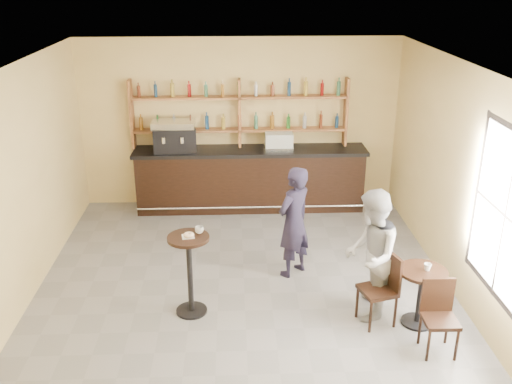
{
  "coord_description": "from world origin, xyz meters",
  "views": [
    {
      "loc": [
        -0.13,
        -7.07,
        4.38
      ],
      "look_at": [
        0.2,
        0.8,
        1.25
      ],
      "focal_mm": 40.0,
      "sensor_mm": 36.0,
      "label": 1
    }
  ],
  "objects_px": {
    "chair_west": "(377,290)",
    "chair_south": "(440,320)",
    "bar_counter": "(250,179)",
    "espresso_machine": "(174,136)",
    "pedestal_table": "(190,275)",
    "patron_second": "(371,255)",
    "pastry_case": "(279,141)",
    "man_main": "(294,222)",
    "cafe_table": "(420,297)"
  },
  "relations": [
    {
      "from": "bar_counter",
      "to": "chair_south",
      "type": "distance_m",
      "value": 5.04
    },
    {
      "from": "bar_counter",
      "to": "espresso_machine",
      "type": "distance_m",
      "value": 1.65
    },
    {
      "from": "man_main",
      "to": "patron_second",
      "type": "bearing_deg",
      "value": 84.7
    },
    {
      "from": "chair_south",
      "to": "patron_second",
      "type": "distance_m",
      "value": 1.17
    },
    {
      "from": "man_main",
      "to": "chair_west",
      "type": "distance_m",
      "value": 1.68
    },
    {
      "from": "chair_west",
      "to": "chair_south",
      "type": "relative_size",
      "value": 1.06
    },
    {
      "from": "man_main",
      "to": "cafe_table",
      "type": "relative_size",
      "value": 2.17
    },
    {
      "from": "pedestal_table",
      "to": "cafe_table",
      "type": "xyz_separation_m",
      "value": [
        2.98,
        -0.39,
        -0.17
      ]
    },
    {
      "from": "pastry_case",
      "to": "bar_counter",
      "type": "bearing_deg",
      "value": -179.32
    },
    {
      "from": "bar_counter",
      "to": "man_main",
      "type": "distance_m",
      "value": 2.66
    },
    {
      "from": "pedestal_table",
      "to": "chair_west",
      "type": "bearing_deg",
      "value": -8.0
    },
    {
      "from": "bar_counter",
      "to": "pastry_case",
      "type": "xyz_separation_m",
      "value": [
        0.54,
        0.0,
        0.75
      ]
    },
    {
      "from": "pedestal_table",
      "to": "bar_counter",
      "type": "bearing_deg",
      "value": 75.62
    },
    {
      "from": "cafe_table",
      "to": "patron_second",
      "type": "bearing_deg",
      "value": 157.14
    },
    {
      "from": "bar_counter",
      "to": "patron_second",
      "type": "bearing_deg",
      "value": -68.68
    },
    {
      "from": "espresso_machine",
      "to": "patron_second",
      "type": "relative_size",
      "value": 0.44
    },
    {
      "from": "man_main",
      "to": "chair_west",
      "type": "bearing_deg",
      "value": 82.04
    },
    {
      "from": "bar_counter",
      "to": "pastry_case",
      "type": "distance_m",
      "value": 0.92
    },
    {
      "from": "cafe_table",
      "to": "patron_second",
      "type": "height_order",
      "value": "patron_second"
    },
    {
      "from": "chair_west",
      "to": "pastry_case",
      "type": "bearing_deg",
      "value": 177.94
    },
    {
      "from": "pastry_case",
      "to": "patron_second",
      "type": "distance_m",
      "value": 3.85
    },
    {
      "from": "espresso_machine",
      "to": "chair_south",
      "type": "height_order",
      "value": "espresso_machine"
    },
    {
      "from": "chair_south",
      "to": "patron_second",
      "type": "xyz_separation_m",
      "value": [
        -0.67,
        0.86,
        0.43
      ]
    },
    {
      "from": "espresso_machine",
      "to": "cafe_table",
      "type": "bearing_deg",
      "value": -56.16
    },
    {
      "from": "chair_west",
      "to": "pedestal_table",
      "type": "bearing_deg",
      "value": -114.11
    },
    {
      "from": "pedestal_table",
      "to": "cafe_table",
      "type": "relative_size",
      "value": 1.43
    },
    {
      "from": "chair_west",
      "to": "bar_counter",
      "type": "bearing_deg",
      "value": -174.95
    },
    {
      "from": "patron_second",
      "to": "pedestal_table",
      "type": "bearing_deg",
      "value": -77.94
    },
    {
      "from": "pedestal_table",
      "to": "chair_south",
      "type": "height_order",
      "value": "pedestal_table"
    },
    {
      "from": "pastry_case",
      "to": "pedestal_table",
      "type": "height_order",
      "value": "pastry_case"
    },
    {
      "from": "chair_west",
      "to": "chair_south",
      "type": "xyz_separation_m",
      "value": [
        0.6,
        -0.65,
        -0.03
      ]
    },
    {
      "from": "bar_counter",
      "to": "pastry_case",
      "type": "height_order",
      "value": "pastry_case"
    },
    {
      "from": "bar_counter",
      "to": "espresso_machine",
      "type": "bearing_deg",
      "value": 180.0
    },
    {
      "from": "man_main",
      "to": "patron_second",
      "type": "relative_size",
      "value": 0.97
    },
    {
      "from": "espresso_machine",
      "to": "pastry_case",
      "type": "distance_m",
      "value": 1.95
    },
    {
      "from": "bar_counter",
      "to": "cafe_table",
      "type": "bearing_deg",
      "value": -62.49
    },
    {
      "from": "espresso_machine",
      "to": "patron_second",
      "type": "height_order",
      "value": "patron_second"
    },
    {
      "from": "cafe_table",
      "to": "chair_south",
      "type": "height_order",
      "value": "chair_south"
    },
    {
      "from": "espresso_machine",
      "to": "cafe_table",
      "type": "height_order",
      "value": "espresso_machine"
    },
    {
      "from": "bar_counter",
      "to": "patron_second",
      "type": "xyz_separation_m",
      "value": [
        1.45,
        -3.71,
        0.29
      ]
    },
    {
      "from": "man_main",
      "to": "patron_second",
      "type": "height_order",
      "value": "patron_second"
    },
    {
      "from": "chair_south",
      "to": "pastry_case",
      "type": "bearing_deg",
      "value": 109.64
    },
    {
      "from": "patron_second",
      "to": "bar_counter",
      "type": "bearing_deg",
      "value": -143.46
    },
    {
      "from": "man_main",
      "to": "cafe_table",
      "type": "xyz_separation_m",
      "value": [
        1.51,
        -1.39,
        -0.46
      ]
    },
    {
      "from": "espresso_machine",
      "to": "chair_west",
      "type": "distance_m",
      "value": 4.98
    },
    {
      "from": "pedestal_table",
      "to": "espresso_machine",
      "type": "bearing_deg",
      "value": 97.79
    },
    {
      "from": "cafe_table",
      "to": "chair_south",
      "type": "relative_size",
      "value": 0.86
    },
    {
      "from": "pastry_case",
      "to": "chair_west",
      "type": "height_order",
      "value": "pastry_case"
    },
    {
      "from": "espresso_machine",
      "to": "pedestal_table",
      "type": "height_order",
      "value": "espresso_machine"
    },
    {
      "from": "man_main",
      "to": "chair_south",
      "type": "height_order",
      "value": "man_main"
    }
  ]
}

